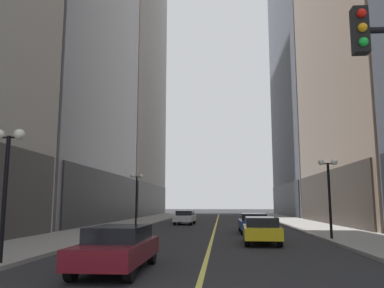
# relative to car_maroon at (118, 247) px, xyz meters

# --- Properties ---
(ground_plane) EXTENTS (200.00, 200.00, 0.00)m
(ground_plane) POSITION_rel_car_maroon_xyz_m (2.55, 26.44, -0.72)
(ground_plane) COLOR #262628
(sidewalk_left) EXTENTS (4.50, 78.00, 0.15)m
(sidewalk_left) POSITION_rel_car_maroon_xyz_m (-5.70, 26.44, -0.64)
(sidewalk_left) COLOR gray
(sidewalk_left) RESTS_ON ground
(sidewalk_right) EXTENTS (4.50, 78.00, 0.15)m
(sidewalk_right) POSITION_rel_car_maroon_xyz_m (10.80, 26.44, -0.64)
(sidewalk_right) COLOR gray
(sidewalk_right) RESTS_ON ground
(lane_centre_stripe) EXTENTS (0.16, 70.00, 0.01)m
(lane_centre_stripe) POSITION_rel_car_maroon_xyz_m (2.55, 26.44, -0.71)
(lane_centre_stripe) COLOR #E5D64C
(lane_centre_stripe) RESTS_ON ground
(building_left_mid) EXTENTS (11.33, 24.00, 43.22)m
(building_left_mid) POSITION_rel_car_maroon_xyz_m (-13.52, 25.94, 20.80)
(building_left_mid) COLOR gray
(building_left_mid) RESTS_ON ground
(building_right_far) EXTENTS (15.74, 26.00, 70.49)m
(building_right_far) POSITION_rel_car_maroon_xyz_m (20.83, 51.44, 34.46)
(building_right_far) COLOR slate
(building_right_far) RESTS_ON ground
(car_maroon) EXTENTS (1.80, 4.41, 1.32)m
(car_maroon) POSITION_rel_car_maroon_xyz_m (0.00, 0.00, 0.00)
(car_maroon) COLOR maroon
(car_maroon) RESTS_ON ground
(car_yellow) EXTENTS (1.89, 4.45, 1.32)m
(car_yellow) POSITION_rel_car_maroon_xyz_m (5.08, 8.40, -0.00)
(car_yellow) COLOR yellow
(car_yellow) RESTS_ON ground
(car_blue) EXTENTS (1.82, 4.79, 1.32)m
(car_blue) POSITION_rel_car_maroon_xyz_m (5.23, 15.58, 0.00)
(car_blue) COLOR navy
(car_blue) RESTS_ON ground
(car_white) EXTENTS (1.91, 4.09, 1.32)m
(car_white) POSITION_rel_car_maroon_xyz_m (-0.43, 26.08, -0.00)
(car_white) COLOR silver
(car_white) RESTS_ON ground
(street_lamp_left_near) EXTENTS (1.06, 0.36, 4.43)m
(street_lamp_left_near) POSITION_rel_car_maroon_xyz_m (-3.85, 0.38, 2.54)
(street_lamp_left_near) COLOR black
(street_lamp_left_near) RESTS_ON ground
(street_lamp_left_far) EXTENTS (1.06, 0.36, 4.43)m
(street_lamp_left_far) POSITION_rel_car_maroon_xyz_m (-3.85, 19.94, 2.54)
(street_lamp_left_far) COLOR black
(street_lamp_left_far) RESTS_ON ground
(street_lamp_right_mid) EXTENTS (1.06, 0.36, 4.43)m
(street_lamp_right_mid) POSITION_rel_car_maroon_xyz_m (8.95, 9.98, 2.54)
(street_lamp_right_mid) COLOR black
(street_lamp_right_mid) RESTS_ON ground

